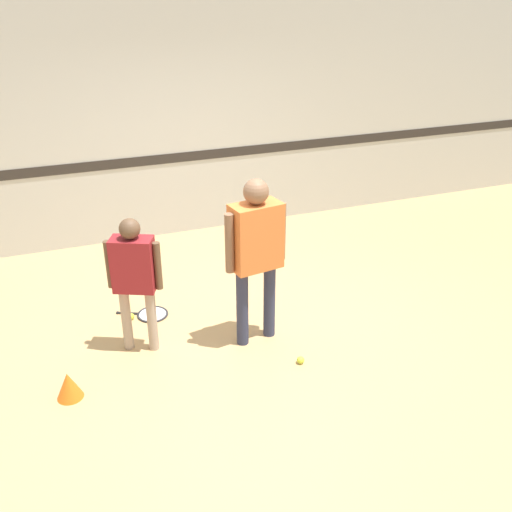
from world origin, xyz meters
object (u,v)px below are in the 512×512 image
(person_instructor, at_px, (256,245))
(tennis_ball_near_instructor, at_px, (301,360))
(training_cone, at_px, (69,385))
(person_student_left, at_px, (134,271))
(racket_spare_on_floor, at_px, (151,314))
(tennis_ball_by_spare_racket, at_px, (131,316))

(person_instructor, xyz_separation_m, tennis_ball_near_instructor, (0.23, -0.51, -0.94))
(person_instructor, bearing_deg, training_cone, 179.42)
(tennis_ball_near_instructor, bearing_deg, training_cone, 172.53)
(person_student_left, height_order, racket_spare_on_floor, person_student_left)
(tennis_ball_by_spare_racket, bearing_deg, person_student_left, -88.90)
(tennis_ball_by_spare_racket, xyz_separation_m, training_cone, (-0.66, -1.01, 0.08))
(tennis_ball_by_spare_racket, height_order, training_cone, training_cone)
(tennis_ball_near_instructor, xyz_separation_m, training_cone, (-1.94, 0.25, 0.08))
(racket_spare_on_floor, distance_m, tennis_ball_by_spare_racket, 0.20)
(person_instructor, relative_size, tennis_ball_by_spare_racket, 23.82)
(racket_spare_on_floor, height_order, training_cone, training_cone)
(racket_spare_on_floor, xyz_separation_m, training_cone, (-0.86, -1.02, 0.11))
(racket_spare_on_floor, relative_size, training_cone, 2.35)
(person_instructor, bearing_deg, racket_spare_on_floor, 128.87)
(tennis_ball_by_spare_racket, relative_size, training_cone, 0.28)
(racket_spare_on_floor, bearing_deg, tennis_ball_near_instructor, 155.36)
(racket_spare_on_floor, xyz_separation_m, tennis_ball_by_spare_racket, (-0.20, -0.01, 0.02))
(person_student_left, distance_m, tennis_ball_near_instructor, 1.65)
(tennis_ball_by_spare_racket, distance_m, training_cone, 1.21)
(person_student_left, bearing_deg, racket_spare_on_floor, 95.20)
(person_instructor, bearing_deg, person_student_left, 158.48)
(person_student_left, relative_size, tennis_ball_near_instructor, 19.41)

